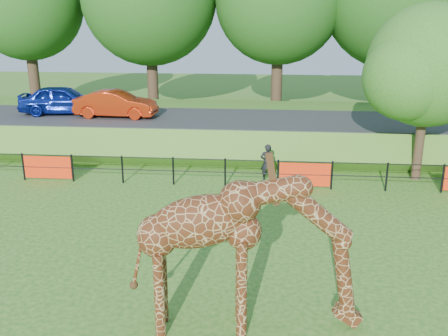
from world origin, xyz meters
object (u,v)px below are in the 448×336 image
Objects in this scene: giraffe at (249,255)px; tree_east at (430,70)px; car_red at (116,104)px; visitor at (267,163)px; car_blue at (63,100)px.

giraffe is 12.57m from tree_east.
car_red is 9.12m from visitor.
car_red is at bearing -108.88° from car_blue.
tree_east is (13.52, -4.12, 2.20)m from car_red.
giraffe is 1.19× the size of car_red.
car_blue reaches higher than visitor.
visitor is at bearing -121.42° from car_red.
tree_east is (16.43, -4.67, 2.14)m from car_blue.
giraffe reaches higher than visitor.
car_blue is 0.63× the size of tree_east.
visitor is at bearing -171.54° from tree_east.
giraffe is at bearing -120.84° from tree_east.
giraffe is 3.16× the size of visitor.
car_red is (2.91, -0.55, -0.07)m from car_blue.
tree_east reaches higher than giraffe.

